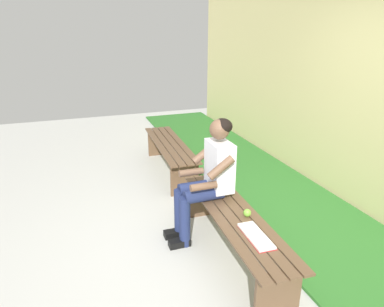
# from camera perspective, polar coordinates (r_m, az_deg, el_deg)

# --- Properties ---
(ground_plane) EXTENTS (10.00, 7.00, 0.04)m
(ground_plane) POSITION_cam_1_polar(r_m,az_deg,el_deg) (4.16, -12.85, -10.72)
(ground_plane) COLOR #B2B2AD
(grass_strip) EXTENTS (9.00, 1.44, 0.03)m
(grass_strip) POSITION_cam_1_polar(r_m,az_deg,el_deg) (4.77, 12.80, -6.01)
(grass_strip) COLOR #2D6B28
(grass_strip) RESTS_ON ground
(brick_wall) EXTENTS (9.50, 0.24, 2.92)m
(brick_wall) POSITION_cam_1_polar(r_m,az_deg,el_deg) (4.46, 28.08, 9.84)
(brick_wall) COLOR #D1C684
(brick_wall) RESTS_ON ground
(bench_near) EXTENTS (1.87, 0.49, 0.47)m
(bench_near) POSITION_cam_1_polar(r_m,az_deg,el_deg) (3.30, 7.03, -11.56)
(bench_near) COLOR brown
(bench_near) RESTS_ON ground
(bench_far) EXTENTS (1.83, 0.49, 0.47)m
(bench_far) POSITION_cam_1_polar(r_m,az_deg,el_deg) (5.15, -3.69, 0.56)
(bench_far) COLOR brown
(bench_far) RESTS_ON ground
(person_seated) EXTENTS (0.50, 0.69, 1.27)m
(person_seated) POSITION_cam_1_polar(r_m,az_deg,el_deg) (3.44, 2.70, -3.58)
(person_seated) COLOR silver
(person_seated) RESTS_ON ground
(apple) EXTENTS (0.07, 0.07, 0.07)m
(apple) POSITION_cam_1_polar(r_m,az_deg,el_deg) (3.21, 9.18, -9.73)
(apple) COLOR #72B738
(apple) RESTS_ON bench_near
(book_open) EXTENTS (0.42, 0.17, 0.02)m
(book_open) POSITION_cam_1_polar(r_m,az_deg,el_deg) (2.95, 10.59, -13.38)
(book_open) COLOR white
(book_open) RESTS_ON bench_near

